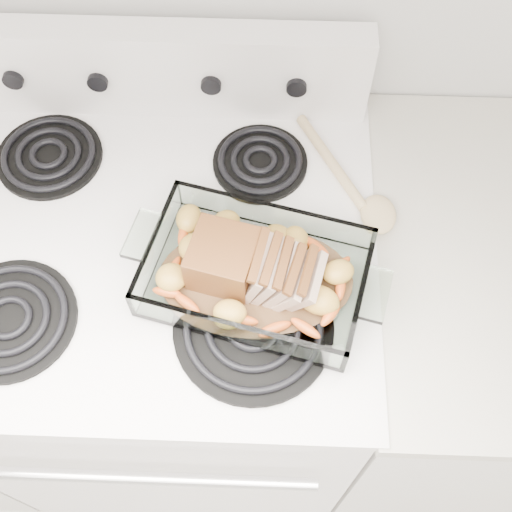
{
  "coord_description": "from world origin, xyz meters",
  "views": [
    {
      "loc": [
        0.21,
        1.11,
        1.86
      ],
      "look_at": [
        0.19,
        1.59,
        0.99
      ],
      "focal_mm": 45.0,
      "sensor_mm": 36.0,
      "label": 1
    }
  ],
  "objects_px": {
    "baking_dish": "(256,276)",
    "electric_range": "(174,338)",
    "counter_right": "(463,350)",
    "pork_roast": "(243,267)"
  },
  "relations": [
    {
      "from": "electric_range",
      "to": "baking_dish",
      "type": "relative_size",
      "value": 3.32
    },
    {
      "from": "pork_roast",
      "to": "counter_right",
      "type": "bearing_deg",
      "value": -10.54
    },
    {
      "from": "counter_right",
      "to": "baking_dish",
      "type": "relative_size",
      "value": 2.77
    },
    {
      "from": "electric_range",
      "to": "baking_dish",
      "type": "xyz_separation_m",
      "value": [
        0.19,
        -0.08,
        0.48
      ]
    },
    {
      "from": "electric_range",
      "to": "counter_right",
      "type": "distance_m",
      "value": 0.67
    },
    {
      "from": "electric_range",
      "to": "pork_roast",
      "type": "bearing_deg",
      "value": -25.86
    },
    {
      "from": "counter_right",
      "to": "pork_roast",
      "type": "distance_m",
      "value": 0.72
    },
    {
      "from": "electric_range",
      "to": "pork_roast",
      "type": "distance_m",
      "value": 0.54
    },
    {
      "from": "counter_right",
      "to": "baking_dish",
      "type": "height_order",
      "value": "baking_dish"
    },
    {
      "from": "baking_dish",
      "to": "electric_range",
      "type": "bearing_deg",
      "value": 170.58
    }
  ]
}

